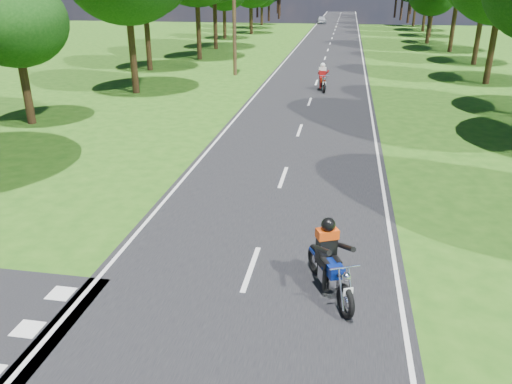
# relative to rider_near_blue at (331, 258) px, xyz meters

# --- Properties ---
(ground) EXTENTS (160.00, 160.00, 0.00)m
(ground) POSITION_rel_rider_near_blue_xyz_m (-1.81, -1.33, -0.85)
(ground) COLOR #235112
(ground) RESTS_ON ground
(main_road) EXTENTS (7.00, 140.00, 0.02)m
(main_road) POSITION_rel_rider_near_blue_xyz_m (-1.81, 48.67, -0.84)
(main_road) COLOR black
(main_road) RESTS_ON ground
(road_markings) EXTENTS (7.40, 140.00, 0.01)m
(road_markings) POSITION_rel_rider_near_blue_xyz_m (-1.94, 46.80, -0.83)
(road_markings) COLOR silver
(road_markings) RESTS_ON main_road
(telegraph_pole) EXTENTS (1.20, 0.26, 8.00)m
(telegraph_pole) POSITION_rel_rider_near_blue_xyz_m (-7.81, 26.67, 3.22)
(telegraph_pole) COLOR #382616
(telegraph_pole) RESTS_ON ground
(rider_near_blue) EXTENTS (1.44, 2.10, 1.67)m
(rider_near_blue) POSITION_rel_rider_near_blue_xyz_m (0.00, 0.00, 0.00)
(rider_near_blue) COLOR navy
(rider_near_blue) RESTS_ON main_road
(rider_far_red) EXTENTS (1.00, 2.06, 1.65)m
(rider_far_red) POSITION_rel_rider_near_blue_xyz_m (-1.30, 22.02, -0.01)
(rider_far_red) COLOR #97240B
(rider_far_red) RESTS_ON main_road
(distant_car) EXTENTS (1.88, 3.74, 1.22)m
(distant_car) POSITION_rel_rider_near_blue_xyz_m (-4.41, 78.68, -0.22)
(distant_car) COLOR silver
(distant_car) RESTS_ON main_road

